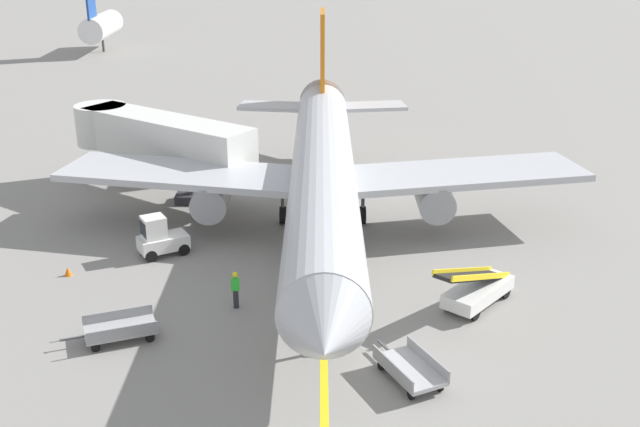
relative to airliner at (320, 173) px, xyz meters
The scene contains 12 objects.
ground_plane 13.47m from the airliner, 85.84° to the right, with size 300.00×300.00×0.00m, color gray.
taxi_line_yellow 8.69m from the airliner, 90.00° to the right, with size 0.30×80.00×0.01m, color yellow.
airliner is the anchor object (origin of this frame).
jet_bridge 12.36m from the airliner, 147.05° to the left, with size 11.93×9.38×4.85m.
baggage_tug_near_wing 8.95m from the airliner, 160.74° to the right, with size 2.73×2.30×2.10m.
belt_loader_forward_hold 10.86m from the airliner, 50.75° to the right, with size 4.22×4.60×2.59m.
baggage_cart_loaded 14.08m from the airliner, 126.25° to the right, with size 3.80×2.45×0.94m.
baggage_cart_empty_trailing 14.66m from the airliner, 77.42° to the right, with size 2.62×3.73×0.94m.
ground_crew_marshaller 9.56m from the airliner, 114.24° to the right, with size 0.36×0.24×1.70m.
safety_cone_nose_left 13.52m from the airliner, 156.61° to the right, with size 0.36×0.36×0.44m, color orange.
safety_cone_nose_right 10.37m from the airliner, 92.28° to the right, with size 0.36×0.36×0.44m, color orange.
distant_aircraft_mid_left 64.95m from the airliner, 114.76° to the left, with size 3.00×10.10×8.80m.
Camera 1 is at (-1.09, -25.22, 15.90)m, focal length 43.36 mm.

